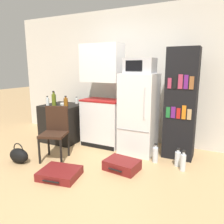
{
  "coord_description": "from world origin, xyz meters",
  "views": [
    {
      "loc": [
        1.63,
        -2.3,
        1.54
      ],
      "look_at": [
        0.04,
        0.85,
        0.81
      ],
      "focal_mm": 35.0,
      "sensor_mm": 36.0,
      "label": 1
    }
  ],
  "objects": [
    {
      "name": "chair",
      "position": [
        -0.82,
        0.44,
        0.53
      ],
      "size": [
        0.51,
        0.51,
        0.89
      ],
      "rotation": [
        0.0,
        0.0,
        0.34
      ],
      "color": "black",
      "rests_on": "ground_plane"
    },
    {
      "name": "water_bottle_middle",
      "position": [
        0.76,
        1.01,
        0.14
      ],
      "size": [
        0.09,
        0.09,
        0.32
      ],
      "color": "silver",
      "rests_on": "ground_plane"
    },
    {
      "name": "microwave",
      "position": [
        0.35,
        1.31,
        1.56
      ],
      "size": [
        0.5,
        0.36,
        0.26
      ],
      "color": "#B7B7BC",
      "rests_on": "refrigerator"
    },
    {
      "name": "wall_back",
      "position": [
        0.2,
        2.0,
        1.35
      ],
      "size": [
        6.4,
        0.1,
        2.69
      ],
      "color": "silver",
      "rests_on": "ground_plane"
    },
    {
      "name": "bottle_clear_short",
      "position": [
        -1.46,
        0.97,
        0.85
      ],
      "size": [
        0.06,
        0.06,
        0.21
      ],
      "color": "silver",
      "rests_on": "side_table"
    },
    {
      "name": "kitchen_hutch",
      "position": [
        -0.42,
        1.36,
        0.91
      ],
      "size": [
        0.78,
        0.48,
        1.96
      ],
      "color": "white",
      "rests_on": "ground_plane"
    },
    {
      "name": "bottle_amber_beer",
      "position": [
        -1.08,
        1.07,
        0.86
      ],
      "size": [
        0.08,
        0.08,
        0.22
      ],
      "color": "brown",
      "rests_on": "side_table"
    },
    {
      "name": "refrigerator",
      "position": [
        0.35,
        1.31,
        0.72
      ],
      "size": [
        0.61,
        0.6,
        1.43
      ],
      "color": "white",
      "rests_on": "ground_plane"
    },
    {
      "name": "suitcase_small_flat",
      "position": [
        -0.32,
        -0.08,
        0.06
      ],
      "size": [
        0.61,
        0.53,
        0.12
      ],
      "rotation": [
        0.0,
        0.0,
        0.18
      ],
      "color": "maroon",
      "rests_on": "ground_plane"
    },
    {
      "name": "side_table",
      "position": [
        -1.31,
        1.24,
        0.38
      ],
      "size": [
        0.76,
        0.72,
        0.77
      ],
      "color": "black",
      "rests_on": "ground_plane"
    },
    {
      "name": "suitcase_large_flat",
      "position": [
        0.38,
        0.52,
        0.08
      ],
      "size": [
        0.54,
        0.43,
        0.15
      ],
      "rotation": [
        0.0,
        0.0,
        -0.11
      ],
      "color": "maroon",
      "rests_on": "ground_plane"
    },
    {
      "name": "ground_plane",
      "position": [
        0.0,
        0.0,
        0.0
      ],
      "size": [
        24.0,
        24.0,
        0.0
      ],
      "primitive_type": "plane",
      "color": "tan"
    },
    {
      "name": "water_bottle_front",
      "position": [
        1.21,
        0.91,
        0.14
      ],
      "size": [
        0.08,
        0.08,
        0.33
      ],
      "color": "silver",
      "rests_on": "ground_plane"
    },
    {
      "name": "bottle_green_tall",
      "position": [
        -1.43,
        1.13,
        0.88
      ],
      "size": [
        0.07,
        0.07,
        0.27
      ],
      "color": "#1E6028",
      "rests_on": "side_table"
    },
    {
      "name": "handbag",
      "position": [
        -1.23,
        -0.0,
        0.12
      ],
      "size": [
        0.36,
        0.2,
        0.33
      ],
      "color": "black",
      "rests_on": "ground_plane"
    },
    {
      "name": "bottle_olive_oil",
      "position": [
        -1.37,
        1.05,
        0.89
      ],
      "size": [
        0.08,
        0.08,
        0.31
      ],
      "color": "#566619",
      "rests_on": "side_table"
    },
    {
      "name": "bottle_milk_white",
      "position": [
        -1.13,
        1.5,
        0.83
      ],
      "size": [
        0.07,
        0.07,
        0.14
      ],
      "color": "white",
      "rests_on": "side_table"
    },
    {
      "name": "bowl",
      "position": [
        -1.26,
        1.22,
        0.79
      ],
      "size": [
        0.15,
        0.15,
        0.04
      ],
      "color": "silver",
      "rests_on": "side_table"
    },
    {
      "name": "water_bottle_back",
      "position": [
        1.11,
        1.04,
        0.12
      ],
      "size": [
        0.09,
        0.09,
        0.3
      ],
      "color": "silver",
      "rests_on": "ground_plane"
    },
    {
      "name": "bookshelf",
      "position": [
        1.04,
        1.42,
        0.93
      ],
      "size": [
        0.5,
        0.36,
        1.85
      ],
      "color": "black",
      "rests_on": "ground_plane"
    }
  ]
}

